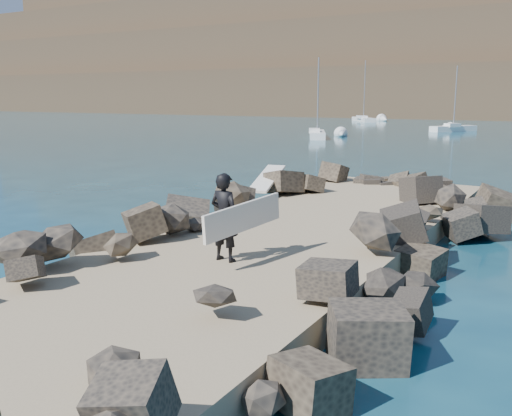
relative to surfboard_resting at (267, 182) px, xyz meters
name	(u,v)px	position (x,y,z in m)	size (l,w,h in m)	color
ground	(277,261)	(3.24, -5.36, -1.04)	(800.00, 800.00, 0.00)	#0F384C
jetty	(233,271)	(3.24, -7.36, -0.74)	(6.00, 26.00, 0.60)	#8C7759
riprap_left	(144,240)	(0.34, -6.86, -0.54)	(2.60, 22.00, 1.00)	black
riprap_right	(371,277)	(6.14, -6.86, -0.54)	(2.60, 22.00, 1.00)	black
surfboard_resting	(267,182)	(0.00, 0.00, 0.00)	(0.66, 2.64, 0.09)	white
surfer_with_board	(227,217)	(3.31, -7.64, 0.49)	(1.03, 2.27, 1.85)	black
sailboat_b	(453,128)	(-4.06, 51.51, -0.70)	(4.47, 5.94, 7.55)	white
sailboat_e	(363,119)	(-22.23, 71.97, -0.70)	(6.14, 7.76, 9.76)	white
sailboat_a	(317,134)	(-13.34, 33.94, -0.70)	(4.00, 6.38, 7.78)	white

